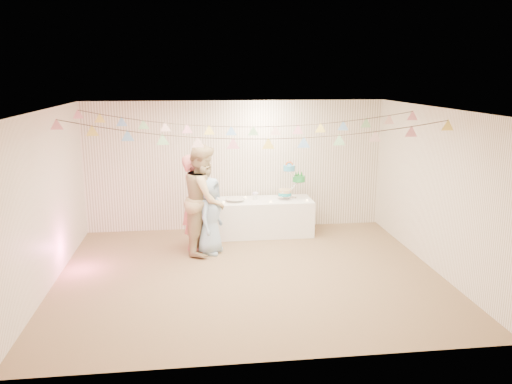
{
  "coord_description": "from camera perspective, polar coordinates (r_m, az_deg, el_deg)",
  "views": [
    {
      "loc": [
        -0.8,
        -7.38,
        3.11
      ],
      "look_at": [
        0.2,
        0.8,
        1.15
      ],
      "focal_mm": 35.0,
      "sensor_mm": 36.0,
      "label": 1
    }
  ],
  "objects": [
    {
      "name": "back_wall",
      "position": [
        10.08,
        -2.3,
        3.02
      ],
      "size": [
        6.0,
        6.0,
        0.0
      ],
      "primitive_type": "plane",
      "color": "white",
      "rests_on": "ground"
    },
    {
      "name": "tealight_2",
      "position": [
        9.56,
        1.69,
        -1.11
      ],
      "size": [
        0.04,
        0.04,
        0.03
      ],
      "primitive_type": "cylinder",
      "color": "#FFD88C",
      "rests_on": "table"
    },
    {
      "name": "left_wall",
      "position": [
        7.92,
        -22.9,
        -0.92
      ],
      "size": [
        5.0,
        5.0,
        0.0
      ],
      "primitive_type": "plane",
      "color": "white",
      "rests_on": "ground"
    },
    {
      "name": "cake_top_tier",
      "position": [
        9.72,
        3.79,
        3.07
      ],
      "size": [
        0.25,
        0.25,
        0.19
      ],
      "primitive_type": null,
      "color": "#3E9CC4",
      "rests_on": "cake_stand"
    },
    {
      "name": "tealight_3",
      "position": [
        10.02,
        2.73,
        -0.44
      ],
      "size": [
        0.04,
        0.04,
        0.03
      ],
      "primitive_type": "cylinder",
      "color": "#FFD88C",
      "rests_on": "table"
    },
    {
      "name": "cake_bottom",
      "position": [
        9.78,
        3.25,
        -0.09
      ],
      "size": [
        0.31,
        0.31,
        0.15
      ],
      "primitive_type": null,
      "color": "teal",
      "rests_on": "cake_stand"
    },
    {
      "name": "platter",
      "position": [
        9.64,
        -2.4,
        -0.75
      ],
      "size": [
        0.38,
        0.38,
        0.02
      ],
      "primitive_type": "cylinder",
      "color": "white",
      "rests_on": "table"
    },
    {
      "name": "posy",
      "position": [
        9.76,
        -0.11,
        -0.15
      ],
      "size": [
        0.14,
        0.14,
        0.16
      ],
      "primitive_type": null,
      "color": "white",
      "rests_on": "table"
    },
    {
      "name": "floor",
      "position": [
        8.05,
        -0.73,
        -9.35
      ],
      "size": [
        6.0,
        6.0,
        0.0
      ],
      "primitive_type": "plane",
      "color": "brown",
      "rests_on": "ground"
    },
    {
      "name": "tealight_0",
      "position": [
        9.54,
        -3.72,
        -1.17
      ],
      "size": [
        0.04,
        0.04,
        0.03
      ],
      "primitive_type": "cylinder",
      "color": "#FFD88C",
      "rests_on": "table"
    },
    {
      "name": "person_adult_b",
      "position": [
        8.8,
        -5.89,
        -0.82
      ],
      "size": [
        0.89,
        1.06,
        1.93
      ],
      "primitive_type": "imported",
      "rotation": [
        0.0,
        0.0,
        1.39
      ],
      "color": "tan",
      "rests_on": "floor"
    },
    {
      "name": "right_wall",
      "position": [
        8.5,
        19.78,
        0.27
      ],
      "size": [
        5.0,
        5.0,
        0.0
      ],
      "primitive_type": "plane",
      "color": "white",
      "rests_on": "ground"
    },
    {
      "name": "front_wall",
      "position": [
        5.27,
        2.19,
        -6.74
      ],
      "size": [
        6.0,
        6.0,
        0.0
      ],
      "primitive_type": "plane",
      "color": "white",
      "rests_on": "ground"
    },
    {
      "name": "person_child",
      "position": [
        8.78,
        -5.28,
        -2.72
      ],
      "size": [
        0.66,
        0.79,
        1.37
      ],
      "primitive_type": "imported",
      "rotation": [
        0.0,
        0.0,
        1.17
      ],
      "color": "#95B4D4",
      "rests_on": "floor"
    },
    {
      "name": "table",
      "position": [
        9.86,
        0.91,
        -2.88
      ],
      "size": [
        1.88,
        0.75,
        0.7
      ],
      "primitive_type": "cube",
      "color": "white",
      "rests_on": "floor"
    },
    {
      "name": "bunting_front",
      "position": [
        7.27,
        -0.62,
        7.13
      ],
      "size": [
        5.6,
        0.9,
        0.36
      ],
      "primitive_type": null,
      "color": "#72A5E5",
      "rests_on": "ceiling"
    },
    {
      "name": "tealight_4",
      "position": [
        9.73,
        5.86,
        -0.92
      ],
      "size": [
        0.04,
        0.04,
        0.03
      ],
      "primitive_type": "cylinder",
      "color": "#FFD88C",
      "rests_on": "table"
    },
    {
      "name": "ceiling",
      "position": [
        7.44,
        -0.79,
        9.44
      ],
      "size": [
        6.0,
        6.0,
        0.0
      ],
      "primitive_type": "plane",
      "color": "beige",
      "rests_on": "ground"
    },
    {
      "name": "bunting_back",
      "position": [
        8.56,
        -1.59,
        8.27
      ],
      "size": [
        5.6,
        1.1,
        0.4
      ],
      "primitive_type": null,
      "color": "pink",
      "rests_on": "ceiling"
    },
    {
      "name": "person_adult_a",
      "position": [
        9.02,
        -7.02,
        -1.16
      ],
      "size": [
        0.57,
        0.72,
        1.72
      ],
      "primitive_type": "imported",
      "rotation": [
        0.0,
        0.0,
        1.29
      ],
      "color": "#E77979",
      "rests_on": "floor"
    },
    {
      "name": "cake_stand",
      "position": [
        9.81,
        4.07,
        1.49
      ],
      "size": [
        0.62,
        0.36,
        0.69
      ],
      "primitive_type": null,
      "color": "silver",
      "rests_on": "table"
    },
    {
      "name": "tealight_1",
      "position": [
        9.89,
        -1.23,
        -0.61
      ],
      "size": [
        0.04,
        0.04,
        0.03
      ],
      "primitive_type": "cylinder",
      "color": "#FFD88C",
      "rests_on": "table"
    },
    {
      "name": "cake_middle",
      "position": [
        9.93,
        5.0,
        1.68
      ],
      "size": [
        0.27,
        0.27,
        0.22
      ],
      "primitive_type": null,
      "color": "green",
      "rests_on": "cake_stand"
    }
  ]
}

